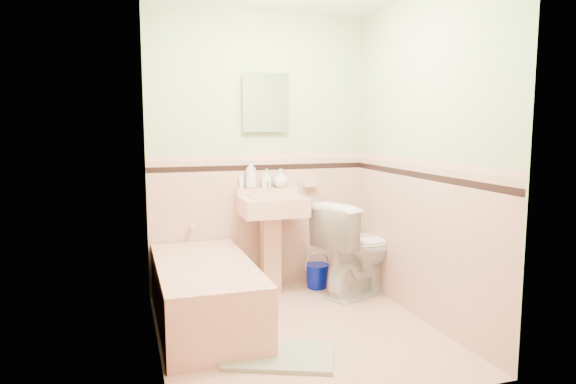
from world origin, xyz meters
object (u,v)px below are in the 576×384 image
object	(u,v)px
sink	(272,246)
soap_bottle_right	(281,178)
soap_bottle_left	(251,174)
bathtub	(205,296)
shoe	(261,346)
medicine_cabinet	(265,103)
bucket	(317,276)
soap_bottle_mid	(267,178)
toilet	(360,247)

from	to	relation	value
sink	soap_bottle_right	distance (m)	0.62
soap_bottle_left	bathtub	bearing A→B (deg)	-126.95
shoe	medicine_cabinet	bearing A→B (deg)	88.20
soap_bottle_right	bucket	bearing A→B (deg)	-21.49
soap_bottle_left	shoe	xyz separation A→B (m)	(-0.27, -1.34, -1.01)
bathtub	bucket	world-z (taller)	bathtub
soap_bottle_left	shoe	world-z (taller)	soap_bottle_left
bathtub	soap_bottle_right	xyz separation A→B (m)	(0.81, 0.71, 0.80)
bathtub	soap_bottle_mid	bearing A→B (deg)	46.28
soap_bottle_right	bucket	size ratio (longest dim) A/B	0.76
medicine_cabinet	toilet	world-z (taller)	medicine_cabinet
soap_bottle_right	shoe	bearing A→B (deg)	-112.13
soap_bottle_left	toilet	size ratio (longest dim) A/B	0.31
sink	soap_bottle_right	xyz separation A→B (m)	(0.13, 0.18, 0.58)
soap_bottle_right	toilet	world-z (taller)	soap_bottle_right
medicine_cabinet	bucket	xyz separation A→B (m)	(0.45, -0.15, -1.59)
soap_bottle_mid	medicine_cabinet	bearing A→B (deg)	87.92
medicine_cabinet	soap_bottle_left	size ratio (longest dim) A/B	1.85
soap_bottle_mid	bucket	distance (m)	1.02
sink	medicine_cabinet	world-z (taller)	medicine_cabinet
medicine_cabinet	soap_bottle_right	xyz separation A→B (m)	(0.13, -0.03, -0.68)
toilet	bucket	xyz separation A→B (m)	(-0.30, 0.27, -0.31)
soap_bottle_left	soap_bottle_right	bearing A→B (deg)	0.00
bathtub	soap_bottle_left	size ratio (longest dim) A/B	5.82
soap_bottle_mid	bucket	bearing A→B (deg)	-15.52
soap_bottle_left	soap_bottle_mid	distance (m)	0.15
soap_bottle_right	bucket	distance (m)	0.97
toilet	soap_bottle_mid	bearing A→B (deg)	39.44
medicine_cabinet	toilet	distance (m)	1.54
toilet	shoe	world-z (taller)	toilet
medicine_cabinet	bucket	distance (m)	1.66
sink	medicine_cabinet	xyz separation A→B (m)	(0.00, 0.21, 1.26)
sink	shoe	distance (m)	1.29
soap_bottle_right	toilet	distance (m)	0.95
bathtub	soap_bottle_mid	xyz separation A→B (m)	(0.68, 0.71, 0.80)
shoe	bathtub	bearing A→B (deg)	128.02
bathtub	shoe	bearing A→B (deg)	-67.00
medicine_cabinet	soap_bottle_mid	world-z (taller)	medicine_cabinet
toilet	bathtub	bearing A→B (deg)	79.71
sink	shoe	bearing A→B (deg)	-109.65
soap_bottle_left	shoe	size ratio (longest dim) A/B	1.75
bathtub	medicine_cabinet	world-z (taller)	medicine_cabinet
bathtub	toilet	bearing A→B (deg)	12.53
soap_bottle_left	bucket	bearing A→B (deg)	-11.84
soap_bottle_right	toilet	size ratio (longest dim) A/B	0.20
bucket	soap_bottle_left	bearing A→B (deg)	168.16
medicine_cabinet	shoe	distance (m)	2.18
sink	shoe	size ratio (longest dim) A/B	5.97
soap_bottle_mid	toilet	size ratio (longest dim) A/B	0.20
sink	soap_bottle_left	distance (m)	0.67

